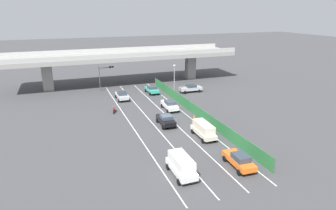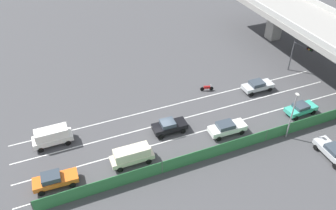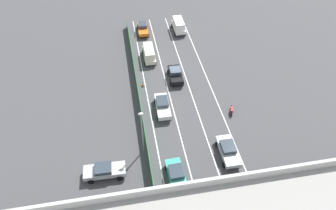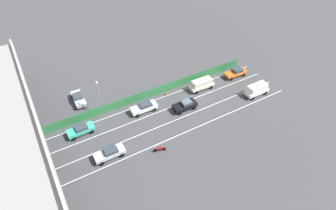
{
  "view_description": "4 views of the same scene",
  "coord_description": "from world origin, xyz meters",
  "px_view_note": "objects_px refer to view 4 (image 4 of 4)",
  "views": [
    {
      "loc": [
        -13.93,
        -37.66,
        16.57
      ],
      "look_at": [
        2.21,
        5.67,
        1.45
      ],
      "focal_mm": 31.44,
      "sensor_mm": 36.0,
      "label": 1
    },
    {
      "loc": [
        29.97,
        -11.74,
        28.85
      ],
      "look_at": [
        -2.56,
        1.68,
        2.05
      ],
      "focal_mm": 36.99,
      "sensor_mm": 36.0,
      "label": 2
    },
    {
      "loc": [
        7.61,
        36.9,
        30.34
      ],
      "look_at": [
        2.32,
        7.12,
        0.81
      ],
      "focal_mm": 33.04,
      "sensor_mm": 36.0,
      "label": 3
    },
    {
      "loc": [
        -30.53,
        21.98,
        32.87
      ],
      "look_at": [
        0.14,
        4.15,
        2.27
      ],
      "focal_mm": 30.1,
      "sensor_mm": 36.0,
      "label": 4
    }
  ],
  "objects_px": {
    "car_sedan_black": "(185,105)",
    "car_van_cream": "(202,84)",
    "motorcycle": "(160,149)",
    "car_hatchback_white": "(144,107)",
    "car_taxi_orange": "(236,72)",
    "car_taxi_teal": "(81,129)",
    "traffic_light": "(50,174)",
    "traffic_cone": "(166,93)",
    "car_sedan_silver": "(110,152)",
    "car_van_white": "(257,89)",
    "parked_wagon_silver": "(78,98)",
    "street_lamp": "(99,94)"
  },
  "relations": [
    {
      "from": "car_van_white",
      "to": "parked_wagon_silver",
      "type": "relative_size",
      "value": 0.98
    },
    {
      "from": "car_sedan_silver",
      "to": "car_hatchback_white",
      "type": "bearing_deg",
      "value": -53.85
    },
    {
      "from": "car_hatchback_white",
      "to": "traffic_cone",
      "type": "bearing_deg",
      "value": -69.48
    },
    {
      "from": "car_sedan_silver",
      "to": "motorcycle",
      "type": "distance_m",
      "value": 7.3
    },
    {
      "from": "car_taxi_teal",
      "to": "parked_wagon_silver",
      "type": "height_order",
      "value": "parked_wagon_silver"
    },
    {
      "from": "parked_wagon_silver",
      "to": "car_hatchback_white",
      "type": "bearing_deg",
      "value": -131.73
    },
    {
      "from": "car_hatchback_white",
      "to": "street_lamp",
      "type": "distance_m",
      "value": 7.9
    },
    {
      "from": "car_van_cream",
      "to": "car_taxi_teal",
      "type": "bearing_deg",
      "value": 89.87
    },
    {
      "from": "car_taxi_orange",
      "to": "parked_wagon_silver",
      "type": "height_order",
      "value": "car_taxi_orange"
    },
    {
      "from": "car_sedan_silver",
      "to": "motorcycle",
      "type": "xyz_separation_m",
      "value": [
        -2.77,
        -6.74,
        -0.41
      ]
    },
    {
      "from": "car_sedan_silver",
      "to": "motorcycle",
      "type": "relative_size",
      "value": 2.42
    },
    {
      "from": "car_van_cream",
      "to": "motorcycle",
      "type": "xyz_separation_m",
      "value": [
        -9.44,
        14.34,
        -0.73
      ]
    },
    {
      "from": "car_van_white",
      "to": "traffic_light",
      "type": "xyz_separation_m",
      "value": [
        -2.0,
        37.0,
        2.42
      ]
    },
    {
      "from": "car_hatchback_white",
      "to": "car_sedan_silver",
      "type": "relative_size",
      "value": 1.04
    },
    {
      "from": "traffic_light",
      "to": "traffic_cone",
      "type": "relative_size",
      "value": 7.2
    },
    {
      "from": "car_taxi_orange",
      "to": "car_taxi_teal",
      "type": "bearing_deg",
      "value": 90.0
    },
    {
      "from": "car_taxi_orange",
      "to": "street_lamp",
      "type": "xyz_separation_m",
      "value": [
        3.1,
        27.18,
        3.12
      ]
    },
    {
      "from": "car_van_cream",
      "to": "traffic_light",
      "type": "height_order",
      "value": "traffic_light"
    },
    {
      "from": "car_sedan_silver",
      "to": "parked_wagon_silver",
      "type": "xyz_separation_m",
      "value": [
        14.57,
        0.29,
        -0.01
      ]
    },
    {
      "from": "parked_wagon_silver",
      "to": "car_van_white",
      "type": "bearing_deg",
      "value": -116.32
    },
    {
      "from": "car_sedan_black",
      "to": "car_van_white",
      "type": "xyz_separation_m",
      "value": [
        -3.27,
        -13.64,
        0.33
      ]
    },
    {
      "from": "motorcycle",
      "to": "car_hatchback_white",
      "type": "bearing_deg",
      "value": -12.7
    },
    {
      "from": "car_sedan_black",
      "to": "car_taxi_teal",
      "type": "bearing_deg",
      "value": 79.27
    },
    {
      "from": "traffic_cone",
      "to": "car_sedan_black",
      "type": "bearing_deg",
      "value": -170.14
    },
    {
      "from": "car_sedan_silver",
      "to": "street_lamp",
      "type": "distance_m",
      "value": 10.59
    },
    {
      "from": "motorcycle",
      "to": "car_sedan_black",
      "type": "bearing_deg",
      "value": -53.94
    },
    {
      "from": "car_taxi_orange",
      "to": "car_sedan_silver",
      "type": "distance_m",
      "value": 30.32
    },
    {
      "from": "car_sedan_silver",
      "to": "street_lamp",
      "type": "xyz_separation_m",
      "value": [
        9.82,
        -2.38,
        3.15
      ]
    },
    {
      "from": "traffic_light",
      "to": "street_lamp",
      "type": "height_order",
      "value": "street_lamp"
    },
    {
      "from": "car_sedan_silver",
      "to": "car_taxi_teal",
      "type": "bearing_deg",
      "value": 18.42
    },
    {
      "from": "car_van_white",
      "to": "traffic_light",
      "type": "distance_m",
      "value": 37.13
    },
    {
      "from": "car_taxi_orange",
      "to": "car_sedan_silver",
      "type": "bearing_deg",
      "value": 102.81
    },
    {
      "from": "car_van_cream",
      "to": "car_sedan_silver",
      "type": "bearing_deg",
      "value": 107.54
    },
    {
      "from": "motorcycle",
      "to": "street_lamp",
      "type": "bearing_deg",
      "value": 19.1
    },
    {
      "from": "motorcycle",
      "to": "traffic_light",
      "type": "bearing_deg",
      "value": 86.48
    },
    {
      "from": "car_sedan_black",
      "to": "motorcycle",
      "type": "xyz_separation_m",
      "value": [
        -6.18,
        8.49,
        -0.45
      ]
    },
    {
      "from": "car_hatchback_white",
      "to": "car_van_cream",
      "type": "xyz_separation_m",
      "value": [
        0.22,
        -12.26,
        0.26
      ]
    },
    {
      "from": "car_sedan_black",
      "to": "traffic_light",
      "type": "xyz_separation_m",
      "value": [
        -5.27,
        23.36,
        2.75
      ]
    },
    {
      "from": "car_van_white",
      "to": "street_lamp",
      "type": "relative_size",
      "value": 0.7
    },
    {
      "from": "traffic_light",
      "to": "car_sedan_silver",
      "type": "bearing_deg",
      "value": -77.13
    },
    {
      "from": "car_sedan_black",
      "to": "car_hatchback_white",
      "type": "relative_size",
      "value": 0.91
    },
    {
      "from": "car_van_white",
      "to": "parked_wagon_silver",
      "type": "distance_m",
      "value": 32.54
    },
    {
      "from": "car_sedan_black",
      "to": "car_van_cream",
      "type": "height_order",
      "value": "car_van_cream"
    },
    {
      "from": "car_van_cream",
      "to": "street_lamp",
      "type": "xyz_separation_m",
      "value": [
        3.16,
        18.7,
        2.84
      ]
    },
    {
      "from": "car_hatchback_white",
      "to": "car_taxi_teal",
      "type": "bearing_deg",
      "value": 88.56
    },
    {
      "from": "car_sedan_silver",
      "to": "car_van_white",
      "type": "xyz_separation_m",
      "value": [
        0.14,
        -28.87,
        0.37
      ]
    },
    {
      "from": "car_sedan_black",
      "to": "car_taxi_orange",
      "type": "height_order",
      "value": "car_sedan_black"
    },
    {
      "from": "car_van_white",
      "to": "parked_wagon_silver",
      "type": "xyz_separation_m",
      "value": [
        14.43,
        29.16,
        -0.38
      ]
    },
    {
      "from": "car_van_white",
      "to": "traffic_light",
      "type": "bearing_deg",
      "value": 93.09
    },
    {
      "from": "car_van_cream",
      "to": "traffic_cone",
      "type": "relative_size",
      "value": 6.81
    }
  ]
}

